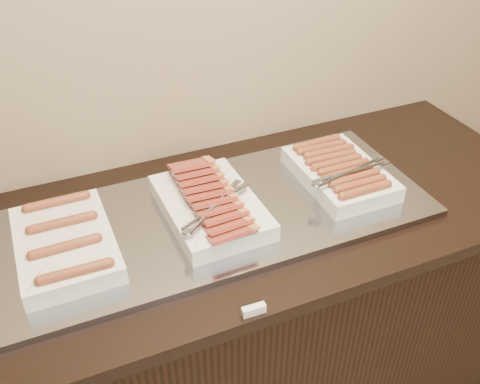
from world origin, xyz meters
The scene contains 6 objects.
counter centered at (0.00, 2.13, 0.45)m, with size 2.06×0.76×0.90m.
warming_tray centered at (0.00, 2.13, 0.91)m, with size 1.20×0.50×0.02m, color #90939D.
dish_left centered at (-0.41, 2.13, 0.95)m, with size 0.24×0.35×0.07m.
dish_center centered at (-0.02, 2.13, 0.95)m, with size 0.26×0.39×0.10m.
dish_right centered at (0.39, 2.13, 0.95)m, with size 0.27×0.34×0.08m.
label_holder centered at (-0.05, 1.77, 0.91)m, with size 0.06×0.02×0.02m, color silver.
Camera 1 is at (-0.41, 1.02, 1.84)m, focal length 40.00 mm.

